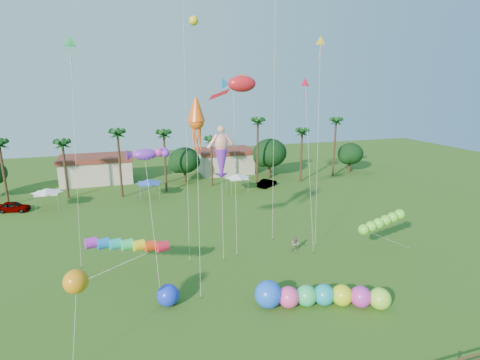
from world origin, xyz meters
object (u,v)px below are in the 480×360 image
object	(u,v)px
car_b	(267,183)
spectator_b	(295,244)
caterpillar_inflatable	(317,296)
blue_ball	(168,295)
car_a	(13,207)

from	to	relation	value
car_b	spectator_b	distance (m)	25.82
car_b	spectator_b	bearing A→B (deg)	129.98
caterpillar_inflatable	blue_ball	world-z (taller)	caterpillar_inflatable
car_a	blue_ball	size ratio (longest dim) A/B	2.41
car_a	car_b	distance (m)	38.38
caterpillar_inflatable	car_a	bearing A→B (deg)	149.34
car_a	caterpillar_inflatable	distance (m)	43.95
spectator_b	caterpillar_inflatable	distance (m)	10.03
spectator_b	caterpillar_inflatable	size ratio (longest dim) A/B	0.16
spectator_b	car_b	bearing A→B (deg)	103.81
car_b	blue_ball	world-z (taller)	blue_ball
spectator_b	caterpillar_inflatable	bearing A→B (deg)	-77.18
spectator_b	blue_ball	distance (m)	15.21
blue_ball	caterpillar_inflatable	bearing A→B (deg)	-18.71
car_a	caterpillar_inflatable	size ratio (longest dim) A/B	0.41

